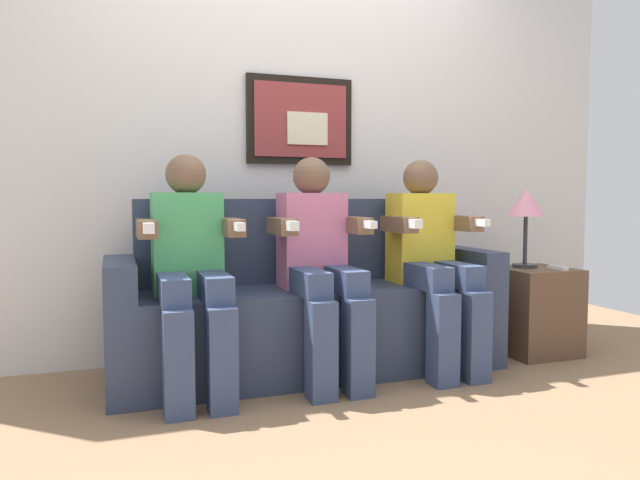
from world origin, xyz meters
name	(u,v)px	position (x,y,z in m)	size (l,w,h in m)	color
ground_plane	(331,390)	(0.00, 0.00, 0.00)	(5.72, 5.72, 0.00)	#8C6B4C
back_wall_assembly	(285,129)	(0.00, 0.76, 1.30)	(4.40, 0.10, 2.60)	silver
couch	(309,312)	(0.00, 0.33, 0.31)	(2.00, 0.58, 0.90)	#333D56
person_on_left	(191,264)	(-0.62, 0.16, 0.61)	(0.46, 0.56, 1.11)	#4CB266
person_in_middle	(319,259)	(0.00, 0.16, 0.61)	(0.46, 0.56, 1.11)	pink
person_on_right	(431,255)	(0.62, 0.16, 0.61)	(0.46, 0.56, 1.11)	yellow
side_table_right	(534,311)	(1.35, 0.22, 0.25)	(0.40, 0.40, 0.50)	brown
table_lamp	(526,206)	(1.31, 0.27, 0.86)	(0.22, 0.22, 0.46)	#333338
spare_remote_on_table	(558,268)	(1.42, 0.12, 0.51)	(0.04, 0.13, 0.02)	white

